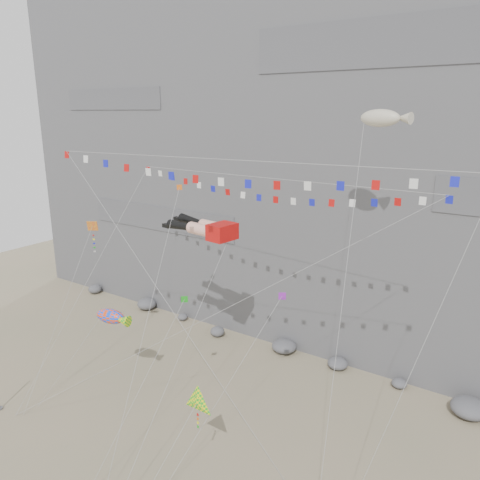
# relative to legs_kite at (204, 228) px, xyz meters

# --- Properties ---
(ground) EXTENTS (120.00, 120.00, 0.00)m
(ground) POSITION_rel_legs_kite_xyz_m (2.86, -7.48, -15.06)
(ground) COLOR gray
(ground) RESTS_ON ground
(cliff) EXTENTS (80.00, 28.00, 50.00)m
(cliff) POSITION_rel_legs_kite_xyz_m (2.86, 24.52, 9.94)
(cliff) COLOR slate
(cliff) RESTS_ON ground
(talus_boulders) EXTENTS (60.00, 3.00, 1.20)m
(talus_boulders) POSITION_rel_legs_kite_xyz_m (2.86, 9.52, -14.46)
(talus_boulders) COLOR slate
(talus_boulders) RESTS_ON ground
(legs_kite) EXTENTS (8.75, 16.75, 21.17)m
(legs_kite) POSITION_rel_legs_kite_xyz_m (0.00, 0.00, 0.00)
(legs_kite) COLOR #BC0D0B
(legs_kite) RESTS_ON ground
(flag_banner_upper) EXTENTS (29.23, 15.20, 28.72)m
(flag_banner_upper) POSITION_rel_legs_kite_xyz_m (4.83, 2.07, 4.31)
(flag_banner_upper) COLOR #BC0D0B
(flag_banner_upper) RESTS_ON ground
(flag_banner_lower) EXTENTS (29.83, 5.99, 24.20)m
(flag_banner_lower) POSITION_rel_legs_kite_xyz_m (6.66, -5.22, 6.43)
(flag_banner_lower) COLOR #BC0D0B
(flag_banner_lower) RESTS_ON ground
(harlequin_kite) EXTENTS (1.93, 9.15, 16.79)m
(harlequin_kite) POSITION_rel_legs_kite_xyz_m (-9.48, -3.96, -0.37)
(harlequin_kite) COLOR red
(harlequin_kite) RESTS_ON ground
(fish_windsock) EXTENTS (6.32, 5.99, 10.03)m
(fish_windsock) POSITION_rel_legs_kite_xyz_m (-5.88, -5.72, -7.41)
(fish_windsock) COLOR #FB410C
(fish_windsock) RESTS_ON ground
(delta_kite) EXTENTS (2.47, 6.74, 8.97)m
(delta_kite) POSITION_rel_legs_kite_xyz_m (6.67, -9.65, -8.84)
(delta_kite) COLOR #FFEC0D
(delta_kite) RESTS_ON ground
(blimp_windsock) EXTENTS (4.26, 13.97, 27.28)m
(blimp_windsock) POSITION_rel_legs_kite_xyz_m (12.93, 3.97, 8.94)
(blimp_windsock) COLOR beige
(blimp_windsock) RESTS_ON ground
(small_kite_a) EXTENTS (5.14, 14.41, 23.44)m
(small_kite_a) POSITION_rel_legs_kite_xyz_m (-1.86, -1.15, 2.73)
(small_kite_a) COLOR #DF5C12
(small_kite_a) RESTS_ON ground
(small_kite_b) EXTENTS (3.40, 12.04, 15.99)m
(small_kite_b) POSITION_rel_legs_kite_xyz_m (7.99, -1.00, -4.21)
(small_kite_b) COLOR purple
(small_kite_b) RESTS_ON ground
(small_kite_c) EXTENTS (1.17, 11.28, 14.86)m
(small_kite_c) POSITION_rel_legs_kite_xyz_m (1.38, -4.60, -4.78)
(small_kite_c) COLOR #179B19
(small_kite_c) RESTS_ON ground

